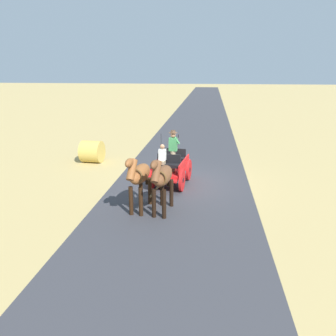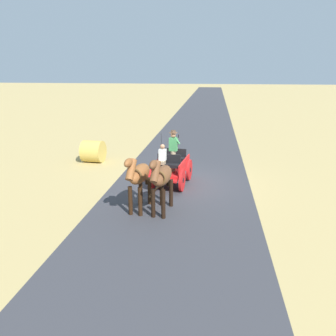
# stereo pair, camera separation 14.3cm
# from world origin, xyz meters

# --- Properties ---
(ground_plane) EXTENTS (200.00, 200.00, 0.00)m
(ground_plane) POSITION_xyz_m (0.00, 0.00, 0.00)
(ground_plane) COLOR tan
(road_surface) EXTENTS (6.08, 160.00, 0.01)m
(road_surface) POSITION_xyz_m (0.00, 0.00, 0.00)
(road_surface) COLOR #38383D
(road_surface) RESTS_ON ground
(horse_drawn_carriage) EXTENTS (1.70, 4.51, 2.50)m
(horse_drawn_carriage) POSITION_xyz_m (0.45, 0.38, 0.82)
(horse_drawn_carriage) COLOR red
(horse_drawn_carriage) RESTS_ON ground
(horse_near_side) EXTENTS (0.74, 2.14, 2.21)m
(horse_near_side) POSITION_xyz_m (0.41, 3.43, 1.32)
(horse_near_side) COLOR brown
(horse_near_side) RESTS_ON ground
(horse_off_side) EXTENTS (0.74, 2.14, 2.21)m
(horse_off_side) POSITION_xyz_m (1.24, 3.33, 1.32)
(horse_off_side) COLOR brown
(horse_off_side) RESTS_ON ground
(hay_bale) EXTENTS (1.18, 1.28, 1.20)m
(hay_bale) POSITION_xyz_m (5.21, -2.75, 0.60)
(hay_bale) COLOR gold
(hay_bale) RESTS_ON ground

